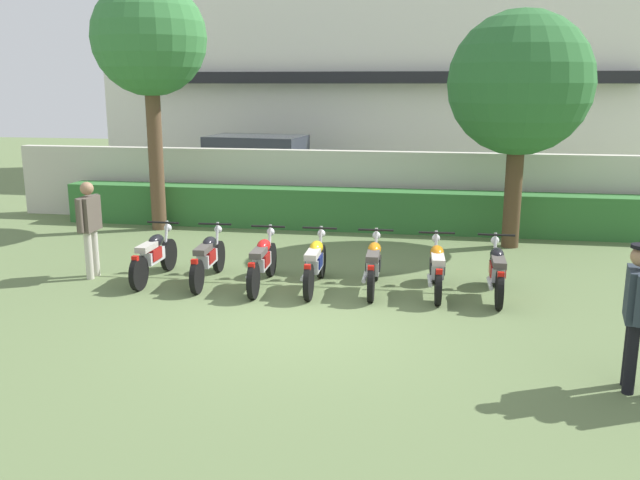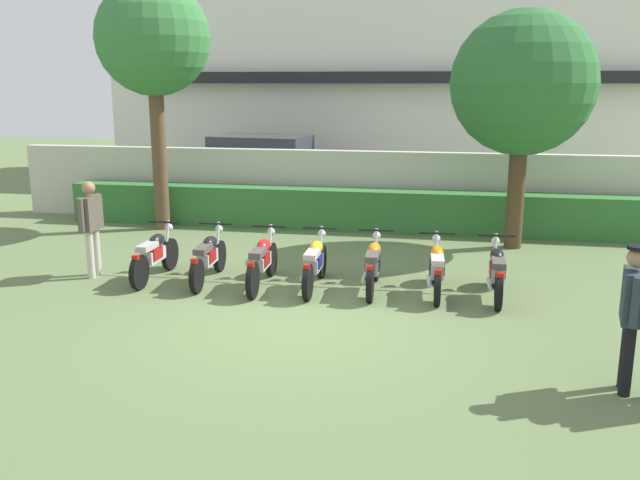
% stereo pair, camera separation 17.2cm
% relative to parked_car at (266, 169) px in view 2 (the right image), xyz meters
% --- Properties ---
extents(ground, '(60.00, 60.00, 0.00)m').
position_rel_parked_car_xyz_m(ground, '(3.08, -9.84, -0.94)').
color(ground, '#607547').
extents(building, '(18.42, 6.50, 6.72)m').
position_rel_parked_car_xyz_m(building, '(3.08, 5.76, 2.43)').
color(building, white).
rests_on(building, ground).
extents(compound_wall, '(17.50, 0.30, 1.78)m').
position_rel_parked_car_xyz_m(compound_wall, '(3.08, -2.79, -0.04)').
color(compound_wall, beige).
rests_on(compound_wall, ground).
extents(hedge_row, '(14.00, 0.70, 0.95)m').
position_rel_parked_car_xyz_m(hedge_row, '(3.08, -3.49, -0.46)').
color(hedge_row, '#337033').
rests_on(hedge_row, ground).
extents(parked_car, '(4.68, 2.49, 1.89)m').
position_rel_parked_car_xyz_m(parked_car, '(0.00, 0.00, 0.00)').
color(parked_car, navy).
rests_on(parked_car, ground).
extents(tree_near_inspector, '(2.56, 2.56, 5.63)m').
position_rel_parked_car_xyz_m(tree_near_inspector, '(-1.42, -4.21, 3.35)').
color(tree_near_inspector, brown).
rests_on(tree_near_inspector, ground).
extents(tree_far_side, '(2.89, 2.89, 4.82)m').
position_rel_parked_car_xyz_m(tree_far_side, '(6.58, -4.63, 2.41)').
color(tree_far_side, '#4C3823').
rests_on(tree_far_side, ground).
extents(motorcycle_in_row_0, '(0.60, 1.85, 0.95)m').
position_rel_parked_car_xyz_m(motorcycle_in_row_0, '(0.18, -8.23, -0.49)').
color(motorcycle_in_row_0, black).
rests_on(motorcycle_in_row_0, ground).
extents(motorcycle_in_row_1, '(0.60, 1.91, 0.94)m').
position_rel_parked_car_xyz_m(motorcycle_in_row_1, '(1.16, -8.20, -0.50)').
color(motorcycle_in_row_1, black).
rests_on(motorcycle_in_row_1, ground).
extents(motorcycle_in_row_2, '(0.60, 1.95, 0.96)m').
position_rel_parked_car_xyz_m(motorcycle_in_row_2, '(2.15, -8.31, -0.49)').
color(motorcycle_in_row_2, black).
rests_on(motorcycle_in_row_2, ground).
extents(motorcycle_in_row_3, '(0.60, 1.91, 0.95)m').
position_rel_parked_car_xyz_m(motorcycle_in_row_3, '(3.05, -8.24, -0.49)').
color(motorcycle_in_row_3, black).
rests_on(motorcycle_in_row_3, ground).
extents(motorcycle_in_row_4, '(0.60, 1.81, 0.95)m').
position_rel_parked_car_xyz_m(motorcycle_in_row_4, '(4.03, -8.19, -0.49)').
color(motorcycle_in_row_4, black).
rests_on(motorcycle_in_row_4, ground).
extents(motorcycle_in_row_5, '(0.60, 1.78, 0.94)m').
position_rel_parked_car_xyz_m(motorcycle_in_row_5, '(5.06, -8.19, -0.50)').
color(motorcycle_in_row_5, black).
rests_on(motorcycle_in_row_5, ground).
extents(motorcycle_in_row_6, '(0.60, 1.80, 0.95)m').
position_rel_parked_car_xyz_m(motorcycle_in_row_6, '(6.01, -8.23, -0.49)').
color(motorcycle_in_row_6, black).
rests_on(motorcycle_in_row_6, ground).
extents(inspector_person, '(0.23, 0.69, 1.71)m').
position_rel_parked_car_xyz_m(inspector_person, '(-0.96, -8.26, 0.08)').
color(inspector_person, beige).
rests_on(inspector_person, ground).
extents(officer_0, '(0.30, 0.66, 1.68)m').
position_rel_parked_car_xyz_m(officer_0, '(7.21, -11.45, 0.06)').
color(officer_0, black).
rests_on(officer_0, ground).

